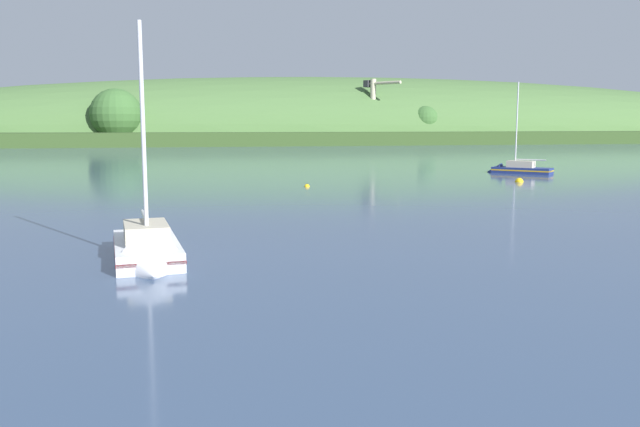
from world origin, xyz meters
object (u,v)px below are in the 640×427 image
sailboat_near_mooring (515,171)px  mooring_buoy_midchannel (519,182)px  dockside_crane (374,113)px  sailboat_far_left (148,255)px  mooring_buoy_foreground (307,187)px

sailboat_near_mooring → mooring_buoy_midchannel: (-6.00, -9.58, -0.22)m
sailboat_near_mooring → mooring_buoy_midchannel: size_ratio=12.54×
sailboat_near_mooring → dockside_crane: bearing=-52.8°
sailboat_far_left → mooring_buoy_foreground: 31.88m
dockside_crane → sailboat_far_left: 153.66m
dockside_crane → sailboat_far_left: size_ratio=1.64×
mooring_buoy_foreground → mooring_buoy_midchannel: size_ratio=0.63×
sailboat_far_left → sailboat_near_mooring: bearing=130.6°
sailboat_near_mooring → sailboat_far_left: size_ratio=1.04×
mooring_buoy_foreground → mooring_buoy_midchannel: bearing=-4.7°
sailboat_near_mooring → sailboat_far_left: (-41.20, -36.10, 0.08)m
mooring_buoy_foreground → mooring_buoy_midchannel: (20.37, -1.69, -0.00)m
sailboat_far_left → mooring_buoy_midchannel: 44.08m
dockside_crane → sailboat_far_left: bearing=-53.9°
sailboat_far_left → mooring_buoy_midchannel: bearing=126.4°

